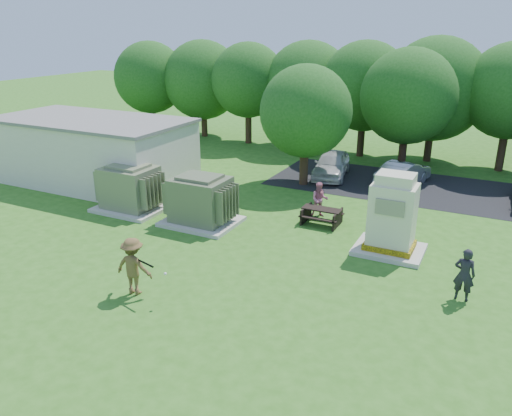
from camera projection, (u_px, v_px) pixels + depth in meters
The scene contains 15 objects.
ground at pixel (200, 285), 15.93m from camera, with size 120.00×120.00×0.00m, color #2D6619.
service_building at pixel (93, 152), 25.87m from camera, with size 10.00×5.00×3.20m, color beige.
service_building_roof at pixel (89, 120), 25.29m from camera, with size 10.20×5.20×0.15m, color slate.
parking_strip at pixel (471, 195), 24.31m from camera, with size 20.00×6.00×0.01m, color #232326.
transformer_left at pixel (130, 189), 22.10m from camera, with size 3.00×2.40×2.07m.
transformer_right at pixel (201, 201), 20.55m from camera, with size 3.00×2.40×2.07m.
generator_cabinet at pixel (392, 219), 17.81m from camera, with size 2.44×1.99×2.97m.
picnic_table at pixel (322, 214), 20.66m from camera, with size 1.61×1.21×0.69m.
batter at pixel (133, 266), 15.12m from camera, with size 1.19×0.68×1.84m, color brown.
person_by_generator at pixel (464, 275), 14.80m from camera, with size 0.61×0.40×1.67m, color black.
person_at_picnic at pixel (320, 200), 21.38m from camera, with size 0.74×0.58×1.52m, color #C1667F.
car_white at pixel (331, 164), 27.04m from camera, with size 1.66×4.13×1.41m, color silver.
car_silver_a at pixel (403, 174), 25.55m from camera, with size 1.36×3.90×1.29m, color #9FA0A3.
batting_equipment at pixel (146, 264), 14.73m from camera, with size 1.31×0.27×0.28m.
tree_row at pixel (393, 91), 29.28m from camera, with size 41.30×13.30×7.30m.
Camera 1 is at (7.92, -11.80, 7.81)m, focal length 35.00 mm.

